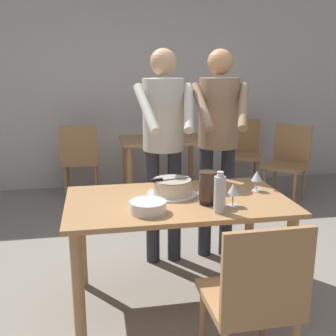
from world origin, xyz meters
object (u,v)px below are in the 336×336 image
object	(u,v)px
cake_on_platter	(172,188)
water_bottle	(220,194)
hurricane_lamp	(208,188)
chair_near_side	(254,297)
cake_knife	(162,180)
background_chair_1	(80,158)
wine_glass_far	(257,177)
person_standing_beside	(218,132)
background_chair_2	(243,150)
wine_glass_near	(233,190)
background_table	(162,152)
main_dining_table	(178,217)
background_chair_0	(288,160)
person_cutting_cake	(164,134)
plate_stack	(148,207)

from	to	relation	value
cake_on_platter	water_bottle	xyz separation A→B (m)	(0.21, -0.38, 0.06)
hurricane_lamp	chair_near_side	distance (m)	0.76
cake_knife	background_chair_1	bearing A→B (deg)	103.97
wine_glass_far	person_standing_beside	size ratio (longest dim) A/B	0.08
water_bottle	background_chair_2	size ratio (longest dim) A/B	0.28
cake_knife	wine_glass_near	bearing A→B (deg)	-33.62
chair_near_side	background_table	distance (m)	3.08
main_dining_table	background_chair_0	world-z (taller)	background_chair_0
person_cutting_cake	person_standing_beside	bearing A→B (deg)	3.80
wine_glass_near	background_chair_0	xyz separation A→B (m)	(1.45, 2.14, -0.36)
person_standing_beside	person_cutting_cake	bearing A→B (deg)	-176.20
main_dining_table	chair_near_side	xyz separation A→B (m)	(0.22, -0.79, -0.14)
plate_stack	background_table	size ratio (longest dim) A/B	0.22
water_bottle	person_cutting_cake	xyz separation A→B (m)	(-0.18, 0.91, 0.21)
chair_near_side	background_chair_1	world-z (taller)	same
cake_knife	hurricane_lamp	xyz separation A→B (m)	(0.25, -0.20, -0.01)
person_cutting_cake	background_chair_1	size ratio (longest dim) A/B	1.91
cake_on_platter	background_chair_1	bearing A→B (deg)	105.60
cake_knife	wine_glass_far	distance (m)	0.66
background_chair_2	background_chair_1	bearing A→B (deg)	-178.47
cake_knife	background_chair_2	bearing A→B (deg)	58.86
cake_on_platter	wine_glass_far	distance (m)	0.59
background_chair_0	main_dining_table	bearing A→B (deg)	-132.06
cake_on_platter	person_cutting_cake	size ratio (longest dim) A/B	0.20
cake_knife	person_cutting_cake	bearing A→B (deg)	79.19
main_dining_table	plate_stack	world-z (taller)	plate_stack
cake_on_platter	hurricane_lamp	xyz separation A→B (m)	(0.18, -0.22, 0.06)
cake_knife	background_chair_1	world-z (taller)	background_chair_1
wine_glass_far	background_chair_0	xyz separation A→B (m)	(1.18, 1.87, -0.36)
background_chair_2	hurricane_lamp	bearing A→B (deg)	-114.99
plate_stack	background_chair_2	world-z (taller)	background_chair_2
hurricane_lamp	background_table	bearing A→B (deg)	87.12
wine_glass_far	chair_near_side	xyz separation A→B (m)	(-0.35, -0.86, -0.36)
main_dining_table	cake_knife	bearing A→B (deg)	140.86
wine_glass_near	wine_glass_far	distance (m)	0.38
cake_on_platter	plate_stack	bearing A→B (deg)	-124.16
background_table	chair_near_side	bearing A→B (deg)	-91.16
background_table	background_chair_0	bearing A→B (deg)	-13.29
cake_knife	cake_on_platter	bearing A→B (deg)	13.19
person_standing_beside	background_table	size ratio (longest dim) A/B	1.72
background_chair_1	person_cutting_cake	bearing A→B (deg)	-69.41
wine_glass_far	hurricane_lamp	size ratio (longest dim) A/B	0.69
background_chair_2	main_dining_table	bearing A→B (deg)	-118.91
cake_on_platter	background_chair_1	size ratio (longest dim) A/B	0.38
wine_glass_far	chair_near_side	distance (m)	1.00
background_chair_0	hurricane_lamp	bearing A→B (deg)	-127.52
person_standing_beside	background_chair_1	bearing A→B (deg)	121.94
wine_glass_far	water_bottle	size ratio (longest dim) A/B	0.58
cake_on_platter	background_chair_2	bearing A→B (deg)	59.88
main_dining_table	person_standing_beside	size ratio (longest dim) A/B	0.84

